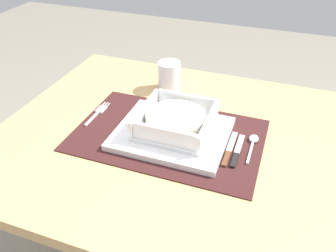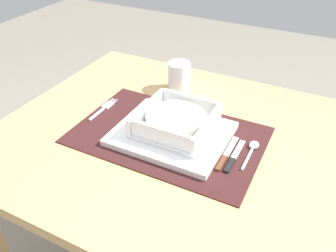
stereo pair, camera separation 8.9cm
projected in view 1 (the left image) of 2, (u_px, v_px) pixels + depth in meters
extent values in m
cube|color=tan|center=(175.00, 139.00, 0.92)|extent=(0.93, 0.77, 0.03)
cube|color=#A48252|center=(109.00, 141.00, 1.50)|extent=(0.05, 0.05, 0.68)
cube|color=#A48252|center=(312.00, 188.00, 1.27)|extent=(0.05, 0.05, 0.68)
cube|color=#381919|center=(168.00, 135.00, 0.91)|extent=(0.48, 0.31, 0.00)
cube|color=white|center=(172.00, 133.00, 0.90)|extent=(0.28, 0.23, 0.02)
cube|color=white|center=(176.00, 126.00, 0.90)|extent=(0.18, 0.18, 0.01)
cube|color=white|center=(145.00, 111.00, 0.91)|extent=(0.01, 0.18, 0.04)
cube|color=white|center=(209.00, 124.00, 0.86)|extent=(0.01, 0.18, 0.04)
cube|color=white|center=(164.00, 136.00, 0.82)|extent=(0.16, 0.01, 0.04)
cube|color=white|center=(186.00, 101.00, 0.95)|extent=(0.16, 0.01, 0.04)
cylinder|color=silver|center=(176.00, 119.00, 0.89)|extent=(0.15, 0.15, 0.03)
cube|color=silver|center=(92.00, 119.00, 0.97)|extent=(0.01, 0.07, 0.00)
cube|color=silver|center=(101.00, 109.00, 1.01)|extent=(0.02, 0.04, 0.00)
cylinder|color=silver|center=(103.00, 104.00, 1.03)|extent=(0.00, 0.02, 0.00)
cylinder|color=silver|center=(106.00, 105.00, 1.03)|extent=(0.00, 0.02, 0.00)
cylinder|color=silver|center=(108.00, 105.00, 1.02)|extent=(0.00, 0.02, 0.00)
cube|color=silver|center=(250.00, 153.00, 0.84)|extent=(0.01, 0.08, 0.00)
ellipsoid|color=silver|center=(254.00, 139.00, 0.89)|extent=(0.02, 0.03, 0.01)
cube|color=black|center=(234.00, 160.00, 0.82)|extent=(0.01, 0.05, 0.01)
cube|color=silver|center=(239.00, 144.00, 0.87)|extent=(0.01, 0.08, 0.00)
cube|color=#59331E|center=(226.00, 159.00, 0.82)|extent=(0.01, 0.06, 0.01)
cube|color=silver|center=(232.00, 142.00, 0.88)|extent=(0.01, 0.08, 0.00)
cylinder|color=white|center=(169.00, 76.00, 1.09)|extent=(0.07, 0.07, 0.09)
cylinder|color=#C64C1E|center=(169.00, 83.00, 1.11)|extent=(0.06, 0.06, 0.04)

